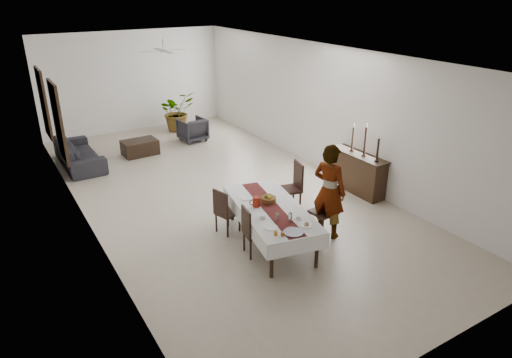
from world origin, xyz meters
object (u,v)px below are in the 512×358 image
(dining_table_top, at_px, (271,209))
(red_pitcher, at_px, (256,202))
(woman, at_px, (329,191))
(sofa, at_px, (79,153))
(sideboard_body, at_px, (357,173))

(dining_table_top, distance_m, red_pitcher, 0.30)
(woman, height_order, sofa, woman)
(woman, xyz_separation_m, sofa, (-3.27, 6.39, -0.59))
(red_pitcher, distance_m, sideboard_body, 3.29)
(sofa, bearing_deg, dining_table_top, -160.87)
(red_pitcher, distance_m, sofa, 6.20)
(dining_table_top, distance_m, sofa, 6.44)
(woman, bearing_deg, sideboard_body, -76.43)
(dining_table_top, relative_size, sofa, 0.99)
(red_pitcher, bearing_deg, sideboard_body, 12.27)
(dining_table_top, height_order, woman, woman)
(dining_table_top, distance_m, sideboard_body, 3.13)
(dining_table_top, xyz_separation_m, sofa, (-2.19, 6.04, -0.35))
(red_pitcher, relative_size, sofa, 0.08)
(dining_table_top, relative_size, sideboard_body, 1.52)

